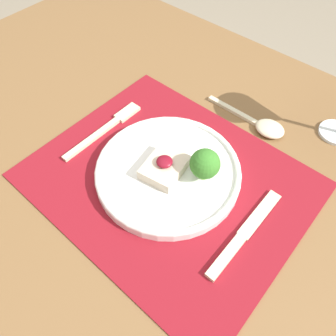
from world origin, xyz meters
name	(u,v)px	position (x,y,z in m)	size (l,w,h in m)	color
ground_plane	(168,300)	(0.00, 0.00, 0.00)	(8.00, 8.00, 0.00)	gray
dining_table	(168,208)	(0.00, 0.00, 0.65)	(1.37, 0.92, 0.75)	brown
placemat	(169,180)	(0.00, 0.00, 0.75)	(0.45, 0.37, 0.00)	maroon
dinner_plate	(170,170)	(0.00, 0.01, 0.77)	(0.25, 0.25, 0.08)	white
fork	(108,127)	(-0.17, 0.01, 0.76)	(0.02, 0.19, 0.01)	beige
knife	(241,238)	(0.16, -0.01, 0.76)	(0.02, 0.19, 0.01)	beige
spoon	(264,126)	(0.06, 0.21, 0.76)	(0.17, 0.05, 0.02)	beige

